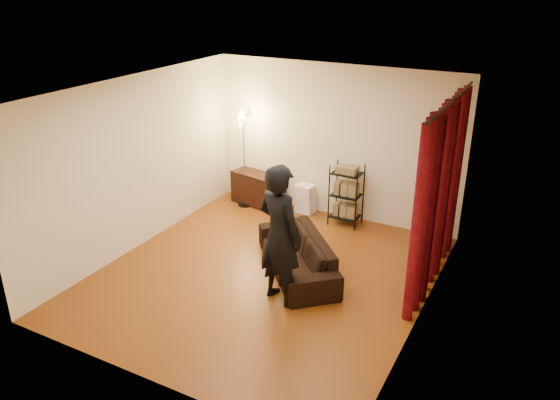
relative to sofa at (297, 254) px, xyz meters
The scene contains 14 objects.
floor 0.57m from the sofa, 137.74° to the right, with size 5.00×5.00×0.00m, color #80390E.
ceiling 2.47m from the sofa, 137.74° to the right, with size 5.00×5.00×0.00m, color white.
wall_back 2.44m from the sofa, 99.62° to the left, with size 5.00×5.00×0.00m, color #F6EBCD.
wall_front 3.05m from the sofa, 97.38° to the right, with size 5.00×5.00×0.00m, color #F6EBCD.
wall_left 2.85m from the sofa, behind, with size 5.00×5.00×0.00m, color #F6EBCD.
wall_right 2.19m from the sofa, 10.05° to the right, with size 5.00×5.00×0.00m, color #F6EBCD.
curtain_rod 3.02m from the sofa, 23.93° to the left, with size 0.04×0.04×2.65m, color black.
curtain 2.17m from the sofa, 24.18° to the left, with size 0.22×2.65×2.55m, color maroon, non-canonical shape.
sofa is the anchor object (origin of this frame).
person 1.03m from the sofa, 81.03° to the right, with size 0.70×0.46×1.92m, color black.
media_cabinet 2.56m from the sofa, 132.82° to the left, with size 1.06×0.40×0.62m, color black.
storage_boxes 2.14m from the sofa, 112.53° to the left, with size 0.32×0.26×0.54m, color silver, non-canonical shape.
wire_shelf 1.87m from the sofa, 89.53° to the left, with size 0.50×0.35×1.09m, color black, non-canonical shape.
floor_lamp 2.70m from the sofa, 138.23° to the left, with size 0.33×0.33×1.83m, color silver, non-canonical shape.
Camera 1 is at (3.44, -5.98, 4.10)m, focal length 35.00 mm.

